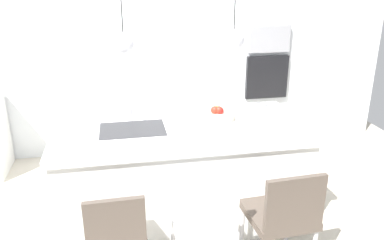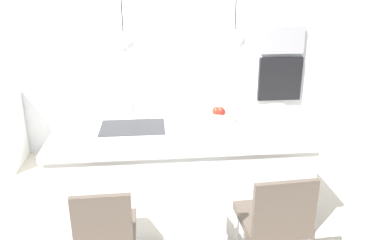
{
  "view_description": "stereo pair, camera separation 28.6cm",
  "coord_description": "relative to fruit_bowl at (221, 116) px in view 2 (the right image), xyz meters",
  "views": [
    {
      "loc": [
        -0.51,
        -3.2,
        2.18
      ],
      "look_at": [
        0.1,
        0.0,
        0.97
      ],
      "focal_mm": 36.87,
      "sensor_mm": 36.0,
      "label": 1
    },
    {
      "loc": [
        -0.23,
        -3.24,
        2.18
      ],
      "look_at": [
        0.1,
        0.0,
        0.97
      ],
      "focal_mm": 36.87,
      "sensor_mm": 36.0,
      "label": 2
    }
  ],
  "objects": [
    {
      "name": "faucet",
      "position": [
        -0.8,
        0.11,
        0.1
      ],
      "size": [
        0.02,
        0.17,
        0.22
      ],
      "color": "silver",
      "rests_on": "kitchen_island"
    },
    {
      "name": "kitchen_island",
      "position": [
        -0.37,
        -0.1,
        -0.5
      ],
      "size": [
        2.21,
        1.07,
        0.92
      ],
      "color": "white",
      "rests_on": "ground"
    },
    {
      "name": "microwave",
      "position": [
        1.02,
        1.48,
        0.44
      ],
      "size": [
        0.54,
        0.08,
        0.34
      ],
      "primitive_type": "cube",
      "color": "#9E9EA3",
      "rests_on": "back_wall"
    },
    {
      "name": "fruit_bowl",
      "position": [
        0.0,
        0.0,
        0.0
      ],
      "size": [
        0.28,
        0.28,
        0.13
      ],
      "color": "beige",
      "rests_on": "kitchen_island"
    },
    {
      "name": "chair_near",
      "position": [
        -0.97,
        -0.98,
        -0.48
      ],
      "size": [
        0.42,
        0.45,
        0.85
      ],
      "color": "brown",
      "rests_on": "ground"
    },
    {
      "name": "oven",
      "position": [
        1.02,
        1.48,
        -0.06
      ],
      "size": [
        0.56,
        0.08,
        0.56
      ],
      "primitive_type": "cube",
      "color": "black",
      "rests_on": "back_wall"
    },
    {
      "name": "back_wall",
      "position": [
        -0.37,
        1.55,
        0.34
      ],
      "size": [
        6.0,
        0.1,
        2.6
      ],
      "primitive_type": "cube",
      "color": "white",
      "rests_on": "ground"
    },
    {
      "name": "sink_basin",
      "position": [
        -0.8,
        -0.1,
        -0.05
      ],
      "size": [
        0.56,
        0.4,
        0.02
      ],
      "primitive_type": "cube",
      "color": "#2D2D30",
      "rests_on": "kitchen_island"
    },
    {
      "name": "pendant_light_right",
      "position": [
        0.08,
        -0.1,
        0.7
      ],
      "size": [
        0.18,
        0.18,
        0.78
      ],
      "color": "silver"
    },
    {
      "name": "pendant_light_left",
      "position": [
        -0.83,
        -0.1,
        0.7
      ],
      "size": [
        0.18,
        0.18,
        0.78
      ],
      "color": "silver"
    },
    {
      "name": "floor",
      "position": [
        -0.37,
        -0.1,
        -0.96
      ],
      "size": [
        6.6,
        6.6,
        0.0
      ],
      "primitive_type": "plane",
      "color": "beige",
      "rests_on": "ground"
    },
    {
      "name": "chair_middle",
      "position": [
        -0.35,
        -0.98,
        -0.46
      ],
      "size": [
        0.45,
        0.43,
        0.86
      ],
      "color": "silver",
      "rests_on": "ground"
    },
    {
      "name": "chair_far",
      "position": [
        0.24,
        -0.98,
        -0.45
      ],
      "size": [
        0.5,
        0.5,
        0.89
      ],
      "color": "brown",
      "rests_on": "ground"
    }
  ]
}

